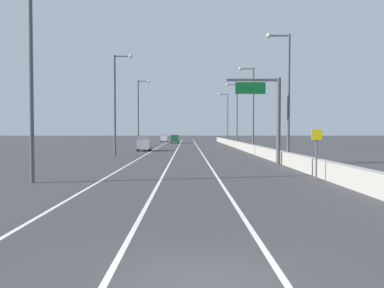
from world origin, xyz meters
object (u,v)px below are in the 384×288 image
object	(u,v)px
lamp_post_left_far	(140,110)
car_white_1	(164,138)
speed_advisory_sign	(316,151)
lamp_post_right_fifth	(227,115)
car_green_0	(175,139)
lamp_post_right_second	(286,90)
overhead_sign_gantry	(270,110)
lamp_post_right_fourth	(236,111)
lamp_post_left_mid	(117,99)
lamp_post_right_third	(252,104)
lamp_post_left_near	(35,67)
car_silver_2	(144,144)

from	to	relation	value
lamp_post_left_far	car_white_1	xyz separation A→B (m)	(1.94, 36.42, -5.46)
speed_advisory_sign	lamp_post_right_fifth	xyz separation A→B (m)	(1.42, 66.02, 4.74)
car_green_0	lamp_post_right_second	bearing A→B (deg)	-78.47
overhead_sign_gantry	lamp_post_right_fifth	xyz separation A→B (m)	(1.86, 55.24, 1.78)
lamp_post_right_fourth	lamp_post_left_mid	xyz separation A→B (m)	(-16.72, -26.74, 0.00)
overhead_sign_gantry	car_green_0	size ratio (longest dim) A/B	1.73
lamp_post_right_third	lamp_post_left_near	distance (m)	34.91
lamp_post_right_third	lamp_post_right_fourth	size ratio (longest dim) A/B	1.00
lamp_post_right_fourth	car_green_0	bearing A→B (deg)	119.76
car_green_0	lamp_post_right_fourth	bearing A→B (deg)	-60.24
overhead_sign_gantry	lamp_post_right_fourth	xyz separation A→B (m)	(1.67, 37.05, 1.78)
lamp_post_right_second	lamp_post_right_fourth	bearing A→B (deg)	89.80
lamp_post_right_fifth	car_white_1	world-z (taller)	lamp_post_right_fifth
overhead_sign_gantry	speed_advisory_sign	size ratio (longest dim) A/B	2.50
lamp_post_right_second	lamp_post_left_near	distance (m)	21.09
speed_advisory_sign	lamp_post_right_fourth	bearing A→B (deg)	88.53
speed_advisory_sign	lamp_post_right_fourth	distance (m)	48.08
speed_advisory_sign	car_green_0	world-z (taller)	speed_advisory_sign
lamp_post_right_third	lamp_post_left_near	bearing A→B (deg)	-119.52
lamp_post_left_near	car_silver_2	distance (m)	34.93
speed_advisory_sign	lamp_post_right_second	size ratio (longest dim) A/B	0.26
lamp_post_right_second	lamp_post_left_near	size ratio (longest dim) A/B	1.00
lamp_post_right_third	lamp_post_right_fifth	size ratio (longest dim) A/B	1.00
lamp_post_right_fourth	car_white_1	xyz separation A→B (m)	(-14.90, 31.51, -5.46)
speed_advisory_sign	car_silver_2	size ratio (longest dim) A/B	0.72
speed_advisory_sign	lamp_post_right_third	size ratio (longest dim) A/B	0.26
speed_advisory_sign	car_white_1	size ratio (longest dim) A/B	0.68
lamp_post_left_near	lamp_post_left_far	world-z (taller)	same
car_white_1	car_silver_2	size ratio (longest dim) A/B	1.06
lamp_post_right_third	car_silver_2	bearing A→B (deg)	164.83
lamp_post_right_fourth	speed_advisory_sign	bearing A→B (deg)	-91.47
overhead_sign_gantry	lamp_post_right_third	size ratio (longest dim) A/B	0.65
lamp_post_left_near	car_white_1	xyz separation A→B (m)	(2.44, 80.08, -5.46)
lamp_post_right_third	lamp_post_right_fifth	bearing A→B (deg)	89.48
lamp_post_left_near	lamp_post_right_fifth	bearing A→B (deg)	75.29
lamp_post_left_near	speed_advisory_sign	bearing A→B (deg)	2.61
lamp_post_right_fourth	lamp_post_left_far	bearing A→B (deg)	-163.74
lamp_post_right_third	lamp_post_right_fifth	xyz separation A→B (m)	(0.33, 36.38, 0.00)
speed_advisory_sign	lamp_post_left_near	world-z (taller)	lamp_post_left_near
lamp_post_right_fourth	lamp_post_right_fifth	bearing A→B (deg)	89.39
car_white_1	overhead_sign_gantry	bearing A→B (deg)	-79.07
lamp_post_left_near	lamp_post_left_mid	bearing A→B (deg)	88.38
lamp_post_right_fourth	lamp_post_left_far	xyz separation A→B (m)	(-16.85, -4.91, 0.00)
speed_advisory_sign	car_green_0	size ratio (longest dim) A/B	0.69
lamp_post_left_mid	car_silver_2	bearing A→B (deg)	82.51
car_silver_2	lamp_post_right_fifth	bearing A→B (deg)	64.74
lamp_post_right_fifth	car_silver_2	xyz separation A→B (m)	(-15.26, -32.33, -5.45)
lamp_post_left_near	lamp_post_left_mid	size ratio (longest dim) A/B	1.00
lamp_post_left_near	lamp_post_left_mid	world-z (taller)	same
lamp_post_right_fourth	car_silver_2	xyz separation A→B (m)	(-15.06, -14.14, -5.45)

